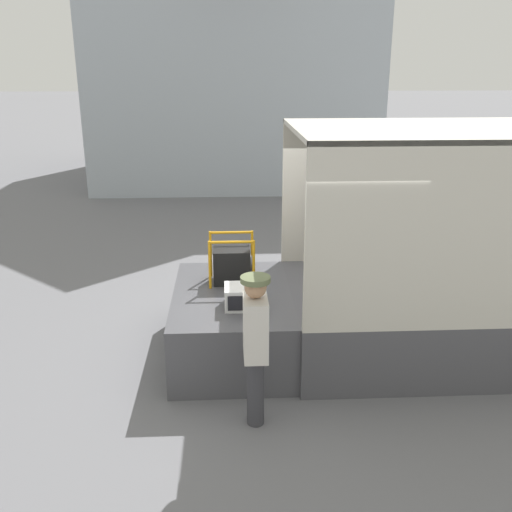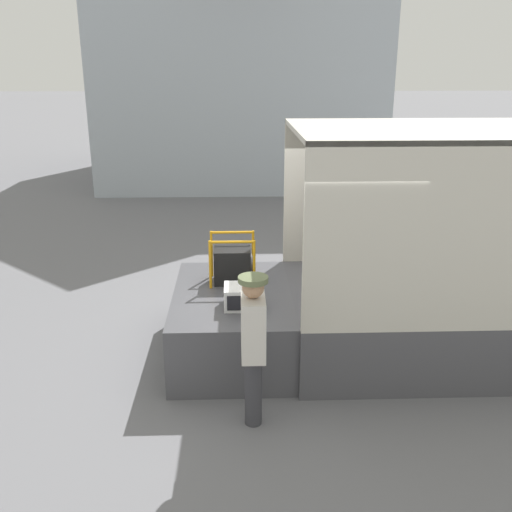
{
  "view_description": "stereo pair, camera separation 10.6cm",
  "coord_description": "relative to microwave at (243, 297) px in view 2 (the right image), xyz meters",
  "views": [
    {
      "loc": [
        -0.79,
        -6.78,
        3.6
      ],
      "look_at": [
        -0.45,
        -0.2,
        1.39
      ],
      "focal_mm": 40.0,
      "sensor_mm": 36.0,
      "label": 1
    },
    {
      "loc": [
        -0.69,
        -6.78,
        3.6
      ],
      "look_at": [
        -0.45,
        -0.2,
        1.39
      ],
      "focal_mm": 40.0,
      "sensor_mm": 36.0,
      "label": 2
    }
  ],
  "objects": [
    {
      "name": "microwave",
      "position": [
        0.0,
        0.0,
        0.0
      ],
      "size": [
        0.46,
        0.4,
        0.26
      ],
      "color": "white",
      "rests_on": "tailgate_deck"
    },
    {
      "name": "worker_person",
      "position": [
        0.08,
        -1.14,
        0.04
      ],
      "size": [
        0.3,
        0.44,
        1.65
      ],
      "color": "#38383D",
      "rests_on": "ground"
    },
    {
      "name": "tailgate_deck",
      "position": [
        -0.14,
        0.48,
        -0.55
      ],
      "size": [
        1.5,
        2.33,
        0.84
      ],
      "primitive_type": "cube",
      "color": "#4C4C51",
      "rests_on": "ground"
    },
    {
      "name": "ground_plane",
      "position": [
        0.61,
        0.48,
        -0.97
      ],
      "size": [
        160.0,
        160.0,
        0.0
      ],
      "primitive_type": "plane",
      "color": "slate"
    },
    {
      "name": "house_backdrop",
      "position": [
        0.1,
        13.68,
        3.72
      ],
      "size": [
        8.84,
        8.18,
        9.21
      ],
      "color": "#A8B2BC",
      "rests_on": "ground"
    },
    {
      "name": "portable_generator",
      "position": [
        -0.12,
        0.85,
        0.11
      ],
      "size": [
        0.6,
        0.48,
        0.64
      ],
      "color": "black",
      "rests_on": "tailgate_deck"
    }
  ]
}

